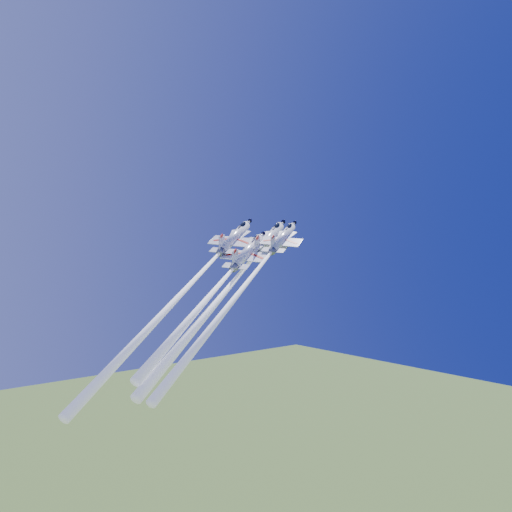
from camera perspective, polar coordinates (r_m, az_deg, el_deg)
jet_lead at (r=111.73m, az=-2.56°, el=-2.94°), size 42.91×22.80×40.84m
jet_left at (r=109.71m, az=-7.14°, el=-3.41°), size 45.03×23.84×44.97m
jet_right at (r=107.17m, az=-1.29°, el=-3.18°), size 41.14×21.77×41.45m
jet_slot at (r=108.86m, az=-4.07°, el=-3.31°), size 36.01×19.23×33.35m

